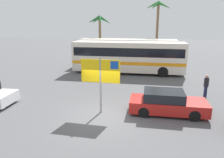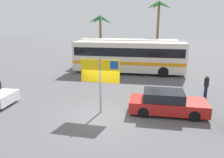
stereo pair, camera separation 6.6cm
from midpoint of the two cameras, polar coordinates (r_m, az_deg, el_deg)
name	(u,v)px [view 1 (the left image)]	position (r m, az deg, el deg)	size (l,w,h in m)	color
ground	(103,117)	(11.93, -2.66, -10.18)	(120.00, 120.00, 0.00)	#565659
bus_front_coach	(128,56)	(21.86, 4.27, 6.22)	(11.13, 2.56, 3.17)	silver
bus_rear_coach	(127,51)	(25.37, 4.07, 7.41)	(11.13, 2.56, 3.17)	silver
ferry_sign	(101,73)	(11.81, -3.06, 1.52)	(2.20, 0.15, 3.20)	gray
car_red	(167,103)	(12.57, 14.25, -6.16)	(4.29, 1.78, 1.32)	red
pedestrian_near_sign	(206,84)	(16.04, 23.75, -1.27)	(0.32, 0.32, 1.61)	#1E2347
palm_tree_seaside	(158,13)	(29.53, 12.18, 16.83)	(3.36, 3.08, 7.75)	brown
palm_tree_inland	(100,25)	(28.83, -3.35, 14.14)	(3.21, 3.25, 5.95)	brown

